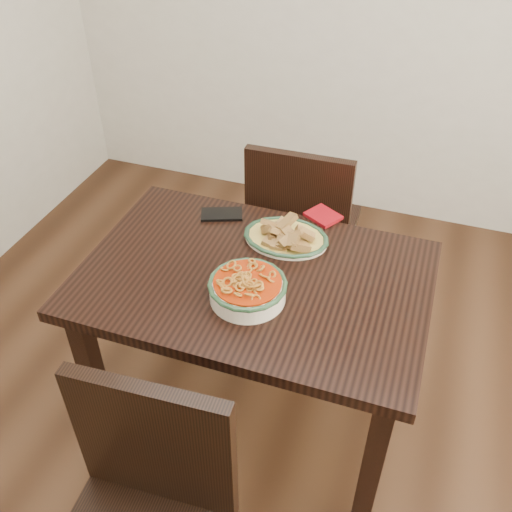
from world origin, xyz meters
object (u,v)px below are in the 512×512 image
(chair_far, at_px, (302,224))
(fish_plate, at_px, (286,230))
(noodle_bowl, at_px, (248,287))
(dining_table, at_px, (254,301))
(smartphone, at_px, (222,214))

(chair_far, xyz_separation_m, fish_plate, (0.05, -0.44, 0.30))
(fish_plate, relative_size, noodle_bowl, 1.18)
(dining_table, bearing_deg, chair_far, 91.01)
(smartphone, bearing_deg, chair_far, 40.66)
(dining_table, bearing_deg, smartphone, 128.80)
(dining_table, distance_m, smartphone, 0.36)
(fish_plate, height_order, noodle_bowl, fish_plate)
(noodle_bowl, relative_size, smartphone, 1.62)
(chair_far, relative_size, fish_plate, 3.19)
(dining_table, xyz_separation_m, fish_plate, (0.04, 0.20, 0.16))
(dining_table, bearing_deg, fish_plate, 77.80)
(dining_table, xyz_separation_m, noodle_bowl, (0.02, -0.11, 0.16))
(dining_table, relative_size, chair_far, 1.22)
(chair_far, distance_m, noodle_bowl, 0.81)
(fish_plate, height_order, smartphone, fish_plate)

